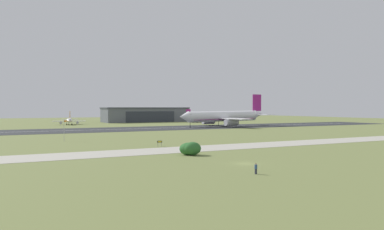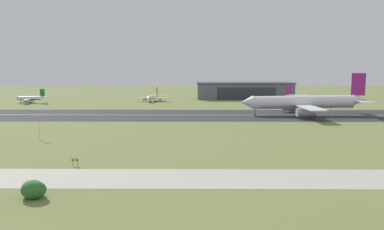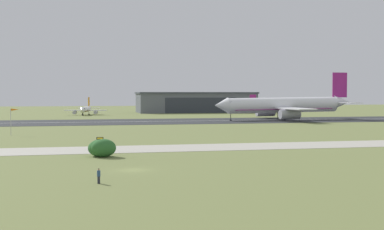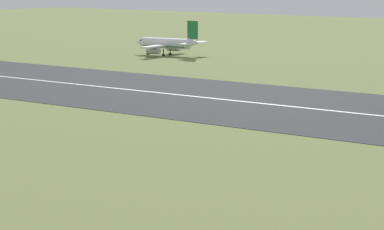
{
  "view_description": "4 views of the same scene",
  "coord_description": "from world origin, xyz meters",
  "px_view_note": "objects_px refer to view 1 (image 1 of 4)",
  "views": [
    {
      "loc": [
        -43.15,
        -60.8,
        11.07
      ],
      "look_at": [
        28.24,
        77.66,
        8.07
      ],
      "focal_mm": 35.0,
      "sensor_mm": 36.0,
      "label": 1
    },
    {
      "loc": [
        24.42,
        -44.99,
        22.55
      ],
      "look_at": [
        23.42,
        75.33,
        6.79
      ],
      "focal_mm": 35.0,
      "sensor_mm": 36.0,
      "label": 2
    },
    {
      "loc": [
        -7.99,
        -75.42,
        10.95
      ],
      "look_at": [
        27.25,
        84.41,
        4.17
      ],
      "focal_mm": 50.0,
      "sensor_mm": 36.0,
      "label": 3
    },
    {
      "loc": [
        63.43,
        8.17,
        20.64
      ],
      "look_at": [
        7.5,
        81.73,
        5.93
      ],
      "focal_mm": 85.0,
      "sensor_mm": 36.0,
      "label": 4
    }
  ],
  "objects_px": {
    "airplane_parked_east": "(197,118)",
    "runway_sign": "(160,142)",
    "airplane_parked_west": "(69,121)",
    "windsock_pole": "(67,122)",
    "shrub_clump": "(190,149)",
    "airplane_landing": "(223,117)",
    "spectator_left": "(256,168)"
  },
  "relations": [
    {
      "from": "airplane_landing",
      "to": "airplane_parked_east",
      "type": "height_order",
      "value": "airplane_landing"
    },
    {
      "from": "airplane_parked_west",
      "to": "windsock_pole",
      "type": "distance_m",
      "value": 125.21
    },
    {
      "from": "airplane_landing",
      "to": "airplane_parked_east",
      "type": "distance_m",
      "value": 62.88
    },
    {
      "from": "runway_sign",
      "to": "spectator_left",
      "type": "bearing_deg",
      "value": -92.83
    },
    {
      "from": "airplane_landing",
      "to": "airplane_parked_west",
      "type": "distance_m",
      "value": 101.69
    },
    {
      "from": "windsock_pole",
      "to": "runway_sign",
      "type": "relative_size",
      "value": 4.03
    },
    {
      "from": "shrub_clump",
      "to": "airplane_parked_east",
      "type": "bearing_deg",
      "value": 61.46
    },
    {
      "from": "airplane_landing",
      "to": "windsock_pole",
      "type": "xyz_separation_m",
      "value": [
        -97.51,
        -56.98,
        0.29
      ]
    },
    {
      "from": "windsock_pole",
      "to": "airplane_landing",
      "type": "bearing_deg",
      "value": 30.3
    },
    {
      "from": "shrub_clump",
      "to": "runway_sign",
      "type": "height_order",
      "value": "shrub_clump"
    },
    {
      "from": "airplane_parked_east",
      "to": "spectator_left",
      "type": "relative_size",
      "value": 10.33
    },
    {
      "from": "windsock_pole",
      "to": "airplane_parked_west",
      "type": "bearing_deg",
      "value": 80.52
    },
    {
      "from": "airplane_parked_west",
      "to": "windsock_pole",
      "type": "height_order",
      "value": "airplane_parked_west"
    },
    {
      "from": "airplane_parked_east",
      "to": "spectator_left",
      "type": "xyz_separation_m",
      "value": [
        -94.43,
        -198.32,
        -2.31
      ]
    },
    {
      "from": "airplane_parked_east",
      "to": "windsock_pole",
      "type": "distance_m",
      "value": 163.01
    },
    {
      "from": "spectator_left",
      "to": "runway_sign",
      "type": "bearing_deg",
      "value": 87.17
    },
    {
      "from": "windsock_pole",
      "to": "runway_sign",
      "type": "height_order",
      "value": "windsock_pole"
    },
    {
      "from": "windsock_pole",
      "to": "spectator_left",
      "type": "relative_size",
      "value": 3.74
    },
    {
      "from": "runway_sign",
      "to": "airplane_parked_west",
      "type": "bearing_deg",
      "value": 89.9
    },
    {
      "from": "windsock_pole",
      "to": "runway_sign",
      "type": "bearing_deg",
      "value": -57.84
    },
    {
      "from": "shrub_clump",
      "to": "spectator_left",
      "type": "height_order",
      "value": "shrub_clump"
    },
    {
      "from": "shrub_clump",
      "to": "windsock_pole",
      "type": "xyz_separation_m",
      "value": [
        -19.54,
        52.75,
        4.69
      ]
    },
    {
      "from": "spectator_left",
      "to": "airplane_parked_west",
      "type": "bearing_deg",
      "value": 89.26
    },
    {
      "from": "windsock_pole",
      "to": "spectator_left",
      "type": "bearing_deg",
      "value": -77.38
    },
    {
      "from": "runway_sign",
      "to": "airplane_landing",
      "type": "bearing_deg",
      "value": 49.19
    },
    {
      "from": "airplane_parked_east",
      "to": "airplane_parked_west",
      "type": "bearing_deg",
      "value": 176.61
    },
    {
      "from": "airplane_parked_east",
      "to": "spectator_left",
      "type": "distance_m",
      "value": 219.67
    },
    {
      "from": "shrub_clump",
      "to": "spectator_left",
      "type": "distance_m",
      "value": 27.6
    },
    {
      "from": "airplane_parked_east",
      "to": "runway_sign",
      "type": "height_order",
      "value": "airplane_parked_east"
    },
    {
      "from": "airplane_landing",
      "to": "spectator_left",
      "type": "distance_m",
      "value": 158.73
    },
    {
      "from": "windsock_pole",
      "to": "runway_sign",
      "type": "distance_m",
      "value": 38.54
    },
    {
      "from": "airplane_landing",
      "to": "shrub_clump",
      "type": "xyz_separation_m",
      "value": [
        -77.96,
        -109.74,
        -4.4
      ]
    }
  ]
}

